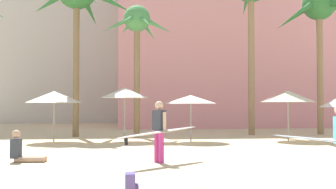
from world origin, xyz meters
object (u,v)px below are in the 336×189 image
(cafe_umbrella_6, at_px, (124,93))
(palm_tree_left, at_px, (137,29))
(cafe_umbrella_4, at_px, (288,96))
(person_far_right, at_px, (22,151))
(cafe_umbrella_2, at_px, (191,99))
(palm_tree_center, at_px, (319,12))
(cafe_umbrella_3, at_px, (54,97))
(backpack, at_px, (131,185))
(person_mid_left, at_px, (159,130))

(cafe_umbrella_6, bearing_deg, palm_tree_left, 74.71)
(cafe_umbrella_4, relative_size, person_far_right, 2.54)
(cafe_umbrella_2, height_order, cafe_umbrella_4, cafe_umbrella_4)
(palm_tree_center, height_order, cafe_umbrella_3, palm_tree_center)
(palm_tree_left, height_order, backpack, palm_tree_left)
(palm_tree_center, distance_m, person_far_right, 18.62)
(cafe_umbrella_4, bearing_deg, backpack, -124.77)
(cafe_umbrella_3, xyz_separation_m, cafe_umbrella_4, (10.84, -0.44, 0.05))
(cafe_umbrella_2, bearing_deg, palm_tree_center, 25.27)
(cafe_umbrella_3, relative_size, cafe_umbrella_4, 1.00)
(backpack, xyz_separation_m, person_far_right, (-3.05, 4.84, 0.12))
(cafe_umbrella_4, xyz_separation_m, cafe_umbrella_6, (-7.67, 0.60, 0.16))
(cafe_umbrella_6, height_order, backpack, cafe_umbrella_6)
(cafe_umbrella_2, relative_size, cafe_umbrella_3, 0.93)
(person_mid_left, bearing_deg, backpack, -133.91)
(person_mid_left, bearing_deg, cafe_umbrella_2, 41.29)
(cafe_umbrella_3, bearing_deg, backpack, -74.12)
(palm_tree_left, bearing_deg, palm_tree_center, 4.54)
(person_mid_left, bearing_deg, person_far_right, 137.99)
(palm_tree_center, relative_size, person_mid_left, 3.29)
(palm_tree_left, distance_m, cafe_umbrella_6, 4.26)
(cafe_umbrella_3, distance_m, cafe_umbrella_6, 3.18)
(palm_tree_center, bearing_deg, cafe_umbrella_4, -133.00)
(cafe_umbrella_3, height_order, person_far_right, cafe_umbrella_3)
(palm_tree_center, xyz_separation_m, cafe_umbrella_6, (-11.24, -3.23, -4.85))
(cafe_umbrella_2, distance_m, cafe_umbrella_6, 3.10)
(cafe_umbrella_6, xyz_separation_m, person_far_right, (-2.98, -6.70, -1.92))
(palm_tree_left, height_order, person_far_right, palm_tree_left)
(cafe_umbrella_2, xyz_separation_m, person_far_right, (-5.99, -6.04, -1.61))
(palm_tree_left, distance_m, cafe_umbrella_2, 5.39)
(cafe_umbrella_2, bearing_deg, palm_tree_left, 127.82)
(cafe_umbrella_3, xyz_separation_m, backpack, (3.24, -11.39, -1.83))
(backpack, distance_m, person_mid_left, 4.29)
(cafe_umbrella_6, distance_m, backpack, 11.72)
(backpack, bearing_deg, person_mid_left, 79.43)
(cafe_umbrella_3, height_order, person_mid_left, cafe_umbrella_3)
(cafe_umbrella_2, xyz_separation_m, person_mid_left, (-2.05, -6.75, -0.99))
(cafe_umbrella_6, bearing_deg, person_mid_left, -82.61)
(palm_tree_left, xyz_separation_m, cafe_umbrella_6, (-0.65, -2.39, -3.47))
(cafe_umbrella_4, relative_size, person_mid_left, 0.98)
(cafe_umbrella_4, xyz_separation_m, backpack, (-7.60, -10.95, -1.88))
(person_mid_left, bearing_deg, cafe_umbrella_3, 87.84)
(cafe_umbrella_2, relative_size, cafe_umbrella_6, 0.95)
(cafe_umbrella_2, distance_m, person_far_right, 8.66)
(palm_tree_left, xyz_separation_m, cafe_umbrella_3, (-3.82, -2.54, -3.67))
(cafe_umbrella_4, xyz_separation_m, person_mid_left, (-6.71, -6.81, -1.14))
(palm_tree_center, height_order, person_mid_left, palm_tree_center)
(palm_tree_left, height_order, cafe_umbrella_2, palm_tree_left)
(palm_tree_left, height_order, cafe_umbrella_6, palm_tree_left)
(person_mid_left, bearing_deg, palm_tree_left, 60.00)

